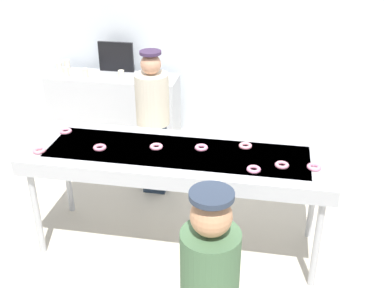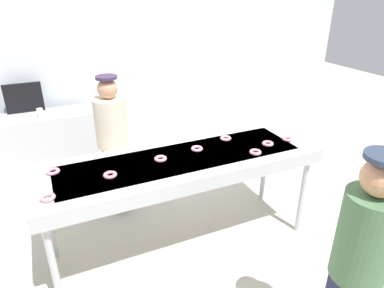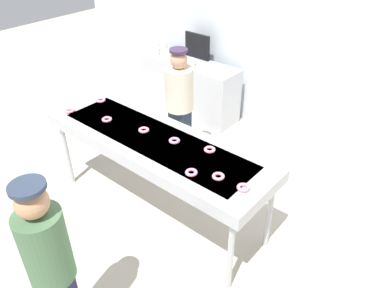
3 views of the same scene
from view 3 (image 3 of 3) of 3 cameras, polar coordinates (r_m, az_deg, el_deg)
ground_plane at (r=4.45m, az=-4.88°, el=-9.78°), size 16.00×16.00×0.00m
back_wall at (r=5.53m, az=13.25°, el=15.63°), size 8.00×0.12×2.86m
fryer_conveyor at (r=3.90m, az=-5.50°, el=-0.07°), size 2.59×0.82×0.97m
strawberry_donut_0 at (r=4.68m, az=-13.50°, el=6.40°), size 0.16×0.16×0.03m
strawberry_donut_1 at (r=4.24m, az=-12.62°, el=3.61°), size 0.16×0.16×0.03m
strawberry_donut_2 at (r=3.22m, az=7.68°, el=-6.47°), size 0.12×0.12×0.03m
strawberry_donut_3 at (r=3.32m, az=3.96°, el=-4.86°), size 0.15×0.15×0.03m
strawberry_donut_4 at (r=4.53m, az=-17.84°, el=4.79°), size 0.14×0.14×0.03m
strawberry_donut_5 at (r=3.78m, az=-2.65°, el=0.50°), size 0.13×0.13×0.03m
strawberry_donut_6 at (r=3.98m, az=-7.23°, el=2.09°), size 0.16×0.16×0.03m
strawberry_donut_7 at (r=3.65m, az=2.66°, el=-0.84°), size 0.15×0.15×0.03m
strawberry_donut_8 at (r=3.35m, az=-0.10°, el=-4.28°), size 0.15×0.15×0.03m
worker_baker at (r=4.70m, az=-1.88°, el=6.16°), size 0.34×0.34×1.57m
customer_waiting at (r=2.92m, az=-20.36°, el=-16.59°), size 0.32×0.32×1.60m
prep_counter at (r=6.19m, az=-0.43°, el=8.49°), size 1.67×0.50×0.87m
paper_cup_0 at (r=6.48m, az=-5.25°, el=14.24°), size 0.07×0.07×0.12m
paper_cup_1 at (r=6.55m, az=-4.10°, el=14.50°), size 0.07×0.07×0.12m
paper_cup_2 at (r=5.82m, az=0.07°, el=12.13°), size 0.07×0.07×0.12m
paper_cup_3 at (r=6.10m, az=-3.46°, el=13.09°), size 0.07×0.07×0.12m
paper_cup_4 at (r=6.28m, az=-5.21°, el=13.59°), size 0.07×0.07×0.12m
menu_display at (r=6.10m, az=0.80°, el=14.44°), size 0.46×0.04×0.38m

